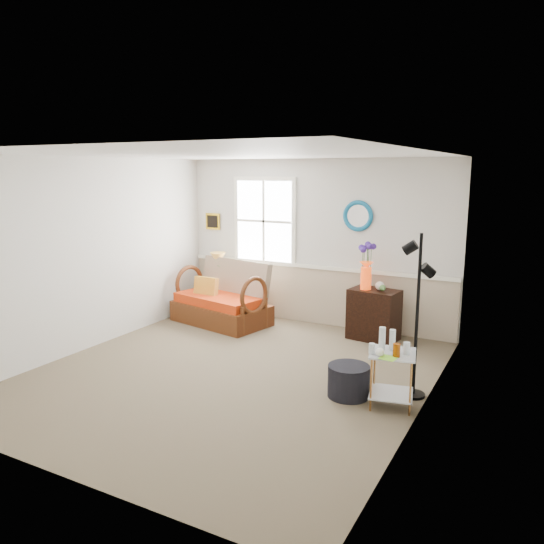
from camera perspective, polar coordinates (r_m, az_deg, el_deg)
The scene contains 19 objects.
floor at distance 6.56m, azimuth -4.41°, elevation -10.83°, with size 4.50×5.00×0.01m, color #70644C.
ceiling at distance 6.09m, azimuth -4.77°, elevation 12.52°, with size 4.50×5.00×0.01m, color white.
walls at distance 6.19m, azimuth -4.58°, elevation 0.41°, with size 4.51×5.01×2.60m.
wainscot at distance 8.52m, azimuth 4.52°, elevation -2.52°, with size 4.46×0.02×0.90m, color tan.
chair_rail at distance 8.41m, azimuth 4.54°, elevation 0.58°, with size 4.46×0.04×0.06m, color white.
window at distance 8.71m, azimuth -0.85°, elevation 5.49°, with size 1.14×0.06×1.44m, color white, non-canonical shape.
picture at distance 9.26m, azimuth -6.38°, elevation 5.43°, with size 0.28×0.03×0.28m, color #B68E18.
mirror at distance 8.06m, azimuth 9.25°, elevation 5.98°, with size 0.47×0.47×0.07m, color #0D729A.
loveseat at distance 8.50m, azimuth -5.52°, elevation -2.25°, with size 1.52×0.86×0.99m, color brown, non-canonical shape.
throw_pillow at distance 8.58m, azimuth -7.14°, elevation -1.93°, with size 0.41×0.10×0.41m, color #CA6F02, non-canonical shape.
lamp_stand at distance 9.12m, azimuth -5.56°, elevation -2.66°, with size 0.33×0.33×0.59m, color black, non-canonical shape.
table_lamp at distance 9.03m, azimuth -5.81°, elevation 0.62°, with size 0.26×0.26×0.47m, color #AE7D32, non-canonical shape.
potted_plant at distance 8.97m, azimuth -4.84°, elevation -0.04°, with size 0.32×0.36×0.28m, color #507D3A.
cabinet at distance 7.83m, azimuth 10.90°, elevation -4.52°, with size 0.69×0.44×0.74m, color black, non-canonical shape.
flower_vase at distance 7.69m, azimuth 10.11°, elevation 0.61°, with size 0.20×0.20×0.67m, color red, non-canonical shape.
side_table at distance 5.75m, azimuth 12.75°, elevation -11.17°, with size 0.46×0.46×0.58m, color #B3773A, non-canonical shape.
tabletop_items at distance 5.57m, azimuth 12.51°, elevation -7.42°, with size 0.39×0.39×0.23m, color silver, non-canonical shape.
floor_lamp at distance 5.85m, azimuth 15.34°, elevation -4.67°, with size 0.26×0.26×1.79m, color black, non-canonical shape.
ottoman at distance 5.93m, azimuth 8.23°, elevation -11.53°, with size 0.46×0.46×0.35m, color black.
Camera 1 is at (3.29, -5.13, 2.43)m, focal length 35.00 mm.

